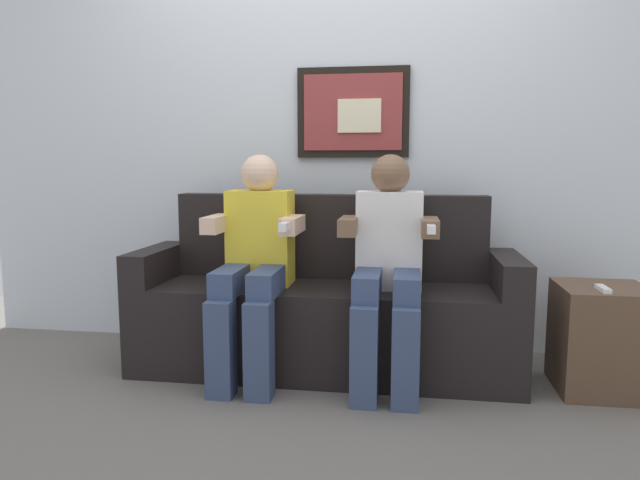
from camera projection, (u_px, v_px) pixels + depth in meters
The scene contains 7 objects.
ground_plane at pixel (315, 391), 2.70m from camera, with size 5.65×5.65×0.00m, color #66605B.
back_wall_assembly at pixel (337, 122), 3.28m from camera, with size 4.35×0.10×2.60m.
couch at pixel (325, 309), 2.98m from camera, with size 1.95×0.58×0.90m.
person_on_left at pixel (255, 257), 2.83m from camera, with size 0.46×0.56×1.11m.
person_on_right at pixel (388, 261), 2.73m from camera, with size 0.46×0.56×1.11m.
side_table_right at pixel (601, 339), 2.69m from camera, with size 0.40×0.40×0.50m.
spare_remote_on_table at pixel (603, 289), 2.56m from camera, with size 0.04×0.13×0.02m, color white.
Camera 1 is at (0.41, -2.55, 1.06)m, focal length 32.19 mm.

